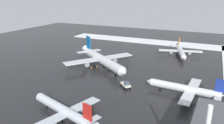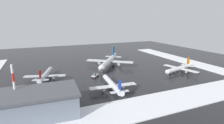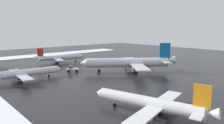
% 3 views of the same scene
% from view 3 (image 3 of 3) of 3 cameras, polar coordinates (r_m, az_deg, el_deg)
% --- Properties ---
extents(ground_plane, '(240.00, 240.00, 0.00)m').
position_cam_3_polar(ground_plane, '(88.76, -1.18, -2.53)').
color(ground_plane, '#232326').
extents(snow_bank_left, '(14.00, 116.00, 0.32)m').
position_cam_3_polar(snow_bank_left, '(145.97, -18.31, 1.64)').
color(snow_bank_left, white).
rests_on(snow_bank_left, ground_plane).
extents(airplane_parked_portside, '(28.96, 33.25, 11.57)m').
position_cam_3_polar(airplane_parked_portside, '(87.99, 4.64, -0.13)').
color(airplane_parked_portside, silver).
rests_on(airplane_parked_portside, ground_plane).
extents(airplane_distant_tail, '(21.12, 25.09, 7.61)m').
position_cam_3_polar(airplane_distant_tail, '(114.80, -13.49, 1.14)').
color(airplane_distant_tail, silver).
rests_on(airplane_distant_tail, ground_plane).
extents(airplane_far_rear, '(26.38, 22.16, 7.95)m').
position_cam_3_polar(airplane_far_rear, '(45.60, 9.86, -10.52)').
color(airplane_far_rear, white).
rests_on(airplane_far_rear, ground_plane).
extents(airplane_parked_starboard, '(21.58, 25.98, 7.71)m').
position_cam_3_polar(airplane_parked_starboard, '(79.62, -21.86, -2.66)').
color(airplane_parked_starboard, silver).
rests_on(airplane_parked_starboard, ground_plane).
extents(pushback_tug, '(4.76, 4.85, 2.50)m').
position_cam_3_polar(pushback_tug, '(89.72, -10.38, -1.72)').
color(pushback_tug, silver).
rests_on(pushback_tug, ground_plane).
extents(ground_crew_mid_apron, '(0.36, 0.36, 1.71)m').
position_cam_3_polar(ground_crew_mid_apron, '(90.98, 3.71, -1.64)').
color(ground_crew_mid_apron, black).
rests_on(ground_crew_mid_apron, ground_plane).
extents(ground_crew_beside_wing, '(0.36, 0.36, 1.71)m').
position_cam_3_polar(ground_crew_beside_wing, '(93.60, 3.44, -1.33)').
color(ground_crew_beside_wing, black).
rests_on(ground_crew_beside_wing, ground_plane).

